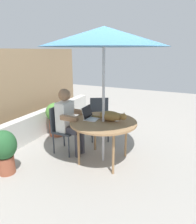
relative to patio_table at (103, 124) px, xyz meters
The scene contains 12 objects.
ground_plane 0.68m from the patio_table, ahead, with size 14.00×14.00×0.00m, color gray.
fence_back 2.39m from the patio_table, 90.00° to the left, with size 5.52×0.08×1.92m, color #937756.
planter_wall_low 1.84m from the patio_table, 90.00° to the left, with size 4.97×0.20×0.54m, color beige.
patio_table is the anchor object (origin of this frame).
patio_umbrella 1.39m from the patio_table, ahead, with size 1.95×1.95×2.23m.
chair_occupied 0.87m from the patio_table, 90.00° to the left, with size 0.40×0.40×0.89m.
chair_empty 1.01m from the patio_table, 28.79° to the left, with size 0.54×0.54×0.89m.
person_seated 0.70m from the patio_table, 90.00° to the left, with size 0.48×0.48×1.23m.
laptop 0.30m from the patio_table, 82.88° to the left, with size 0.31×0.26×0.21m.
cat 0.20m from the patio_table, 59.04° to the right, with size 0.19×0.65×0.17m.
potted_plant_near_fence 1.61m from the patio_table, 129.68° to the left, with size 0.39×0.39×0.72m.
potted_plant_by_chair 1.56m from the patio_table, 67.77° to the left, with size 0.45×0.45×0.76m.
Camera 1 is at (-2.97, -1.31, 1.89)m, focal length 32.76 mm.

